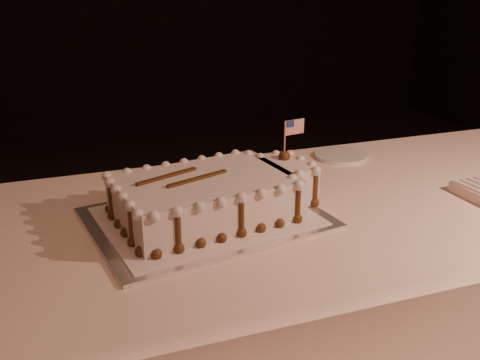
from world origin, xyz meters
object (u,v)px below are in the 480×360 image
object	(u,v)px
banquet_table	(244,351)
side_plate	(341,156)
cake_board	(206,218)
sheet_cake	(216,195)

from	to	relation	value
banquet_table	side_plate	world-z (taller)	side_plate
cake_board	side_plate	bearing A→B (deg)	19.87
banquet_table	cake_board	size ratio (longest dim) A/B	4.86
cake_board	side_plate	size ratio (longest dim) A/B	3.22
sheet_cake	side_plate	xyz separation A→B (m)	(0.47, 0.27, -0.05)
sheet_cake	side_plate	bearing A→B (deg)	30.07
sheet_cake	side_plate	distance (m)	0.54
banquet_table	side_plate	bearing A→B (deg)	35.23
cake_board	sheet_cake	size ratio (longest dim) A/B	1.03
banquet_table	cake_board	bearing A→B (deg)	172.45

